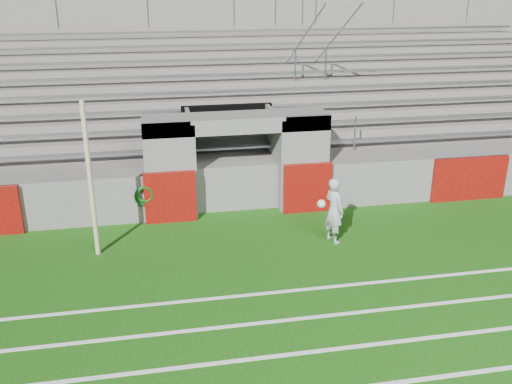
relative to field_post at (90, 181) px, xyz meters
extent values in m
plane|color=#154A0C|center=(3.54, -1.43, -1.77)|extent=(90.00, 90.00, 0.00)
cylinder|color=beige|center=(0.00, 0.00, 0.00)|extent=(0.11, 0.11, 3.54)
cube|color=white|center=(3.54, -4.43, -1.77)|extent=(28.00, 0.09, 0.01)
cube|color=white|center=(3.54, -3.43, -1.77)|extent=(28.00, 0.09, 0.01)
cube|color=white|center=(3.54, -2.43, -1.77)|extent=(28.00, 0.09, 0.01)
cube|color=slate|center=(11.24, 1.75, -1.15)|extent=(10.60, 0.35, 1.25)
cube|color=slate|center=(1.74, 2.07, -0.47)|extent=(1.20, 1.00, 2.60)
cube|color=slate|center=(5.34, 2.07, -0.47)|extent=(1.20, 1.00, 2.60)
cube|color=black|center=(3.54, 3.77, -0.52)|extent=(2.60, 0.20, 2.50)
cube|color=slate|center=(2.39, 2.67, -0.52)|extent=(0.10, 2.20, 2.50)
cube|color=slate|center=(4.69, 2.67, -0.52)|extent=(0.10, 2.20, 2.50)
cube|color=slate|center=(3.54, 2.07, 0.63)|extent=(4.80, 1.00, 0.40)
cube|color=slate|center=(3.54, 5.92, -0.62)|extent=(26.00, 8.00, 0.20)
cube|color=slate|center=(3.54, 5.92, -1.25)|extent=(26.00, 8.00, 1.05)
cube|color=#630B08|center=(1.74, 1.52, -1.10)|extent=(1.30, 0.15, 1.35)
cube|color=#630B08|center=(5.34, 1.52, -1.10)|extent=(1.30, 0.15, 1.35)
cube|color=#630B08|center=(10.04, 1.52, -1.15)|extent=(2.20, 0.15, 1.25)
cube|color=gray|center=(3.54, 3.00, -0.30)|extent=(23.00, 0.28, 0.06)
cube|color=slate|center=(3.54, 3.85, -0.33)|extent=(24.00, 0.75, 0.38)
cube|color=gray|center=(3.54, 3.75, 0.08)|extent=(23.00, 0.28, 0.06)
cube|color=slate|center=(3.54, 4.60, -0.14)|extent=(24.00, 0.75, 0.76)
cube|color=gray|center=(3.54, 4.50, 0.46)|extent=(23.00, 0.28, 0.06)
cube|color=slate|center=(3.54, 5.35, 0.05)|extent=(24.00, 0.75, 1.14)
cube|color=gray|center=(3.54, 5.25, 0.84)|extent=(23.00, 0.28, 0.06)
cube|color=slate|center=(3.54, 6.10, 0.24)|extent=(24.00, 0.75, 1.52)
cube|color=gray|center=(3.54, 6.00, 1.22)|extent=(23.00, 0.28, 0.06)
cube|color=slate|center=(3.54, 6.85, 0.43)|extent=(24.00, 0.75, 1.90)
cube|color=gray|center=(3.54, 6.75, 1.60)|extent=(23.00, 0.28, 0.06)
cube|color=slate|center=(3.54, 7.60, 0.62)|extent=(24.00, 0.75, 2.28)
cube|color=gray|center=(3.54, 7.50, 1.98)|extent=(23.00, 0.28, 0.06)
cube|color=slate|center=(3.54, 8.35, 0.81)|extent=(24.00, 0.75, 2.66)
cube|color=gray|center=(3.54, 8.25, 2.36)|extent=(23.00, 0.28, 0.06)
cube|color=slate|center=(3.54, 9.02, 0.87)|extent=(26.00, 0.60, 5.29)
cylinder|color=#A5A8AD|center=(6.04, 2.72, -0.02)|extent=(0.05, 0.05, 1.00)
cylinder|color=#A5A8AD|center=(6.04, 5.72, 1.50)|extent=(0.05, 0.05, 1.00)
cylinder|color=#A5A8AD|center=(6.04, 8.72, 3.02)|extent=(0.05, 0.05, 1.00)
cylinder|color=#A5A8AD|center=(6.04, 5.72, 2.00)|extent=(0.05, 6.02, 3.08)
cylinder|color=#A5A8AD|center=(7.04, 2.72, -0.02)|extent=(0.05, 0.05, 1.00)
cylinder|color=#A5A8AD|center=(7.04, 5.72, 1.50)|extent=(0.05, 0.05, 1.00)
cylinder|color=#A5A8AD|center=(7.04, 8.72, 3.02)|extent=(0.05, 0.05, 1.00)
cylinder|color=#A5A8AD|center=(7.04, 5.72, 2.00)|extent=(0.05, 6.02, 3.08)
cylinder|color=#A5A8AD|center=(-1.46, 8.72, 3.07)|extent=(0.05, 0.05, 1.10)
cylinder|color=#A5A8AD|center=(1.54, 8.72, 3.07)|extent=(0.05, 0.05, 1.10)
cylinder|color=#A5A8AD|center=(4.54, 8.72, 3.07)|extent=(0.05, 0.05, 1.10)
cylinder|color=#A5A8AD|center=(7.54, 8.72, 3.07)|extent=(0.05, 0.05, 1.10)
cylinder|color=#A5A8AD|center=(10.54, 8.72, 3.07)|extent=(0.05, 0.05, 1.10)
cylinder|color=#A5A8AD|center=(13.54, 8.72, 3.07)|extent=(0.05, 0.05, 1.10)
imported|color=#AAAFB3|center=(5.46, -0.36, -0.97)|extent=(0.56, 0.68, 1.60)
sphere|color=white|center=(5.12, -0.44, -0.75)|extent=(0.20, 0.20, 0.20)
torus|color=#0C3F10|center=(1.11, 1.52, -1.03)|extent=(0.54, 0.10, 0.54)
torus|color=#0D430F|center=(1.11, 1.47, -0.96)|extent=(0.46, 0.09, 0.46)
camera|label=1|loc=(1.36, -12.12, 4.17)|focal=40.00mm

